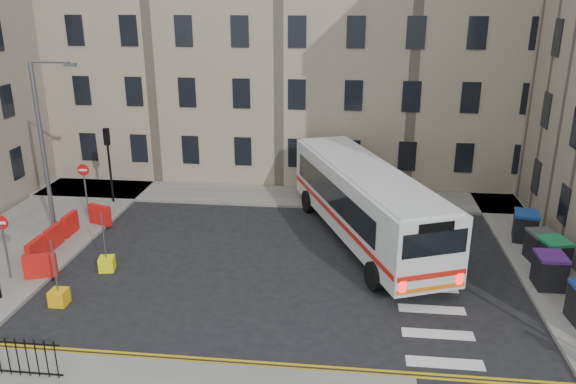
% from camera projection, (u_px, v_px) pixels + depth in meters
% --- Properties ---
extents(ground, '(120.00, 120.00, 0.00)m').
position_uv_depth(ground, '(326.00, 269.00, 23.53)').
color(ground, black).
rests_on(ground, ground).
extents(pavement_north, '(36.00, 3.20, 0.15)m').
position_uv_depth(pavement_north, '(229.00, 194.00, 32.21)').
color(pavement_north, slate).
rests_on(pavement_north, ground).
extents(pavement_east, '(2.40, 26.00, 0.15)m').
position_uv_depth(pavement_east, '(522.00, 238.00, 26.31)').
color(pavement_east, slate).
rests_on(pavement_east, ground).
extents(pavement_west, '(6.00, 22.00, 0.15)m').
position_uv_depth(pavement_west, '(24.00, 242.00, 25.92)').
color(pavement_west, slate).
rests_on(pavement_west, ground).
extents(terrace_north, '(38.30, 10.80, 17.20)m').
position_uv_depth(terrace_north, '(232.00, 33.00, 35.97)').
color(terrace_north, gray).
rests_on(terrace_north, ground).
extents(traffic_light_nw, '(0.28, 0.22, 4.10)m').
position_uv_depth(traffic_light_nw, '(108.00, 154.00, 29.95)').
color(traffic_light_nw, black).
rests_on(traffic_light_nw, pavement_west).
extents(streetlamp, '(0.50, 0.22, 8.14)m').
position_uv_depth(streetlamp, '(43.00, 148.00, 25.35)').
color(streetlamp, '#595B5E').
rests_on(streetlamp, pavement_west).
extents(no_entry_north, '(0.60, 0.08, 3.00)m').
position_uv_depth(no_entry_north, '(84.00, 179.00, 28.39)').
color(no_entry_north, '#595B5E').
rests_on(no_entry_north, pavement_west).
extents(no_entry_south, '(0.60, 0.08, 3.00)m').
position_uv_depth(no_entry_south, '(3.00, 234.00, 21.82)').
color(no_entry_south, '#595B5E').
rests_on(no_entry_south, pavement_west).
extents(roadworks_barriers, '(1.66, 6.26, 1.00)m').
position_uv_depth(roadworks_barriers, '(62.00, 237.00, 25.03)').
color(roadworks_barriers, red).
rests_on(roadworks_barriers, pavement_west).
extents(bus, '(7.31, 12.75, 3.43)m').
position_uv_depth(bus, '(365.00, 200.00, 25.69)').
color(bus, silver).
rests_on(bus, ground).
extents(wheelie_bin_b, '(1.07, 1.23, 1.34)m').
position_uv_depth(wheelie_bin_b, '(549.00, 270.00, 21.61)').
color(wheelie_bin_b, black).
rests_on(wheelie_bin_b, pavement_east).
extents(wheelie_bin_c, '(1.31, 1.43, 1.33)m').
position_uv_depth(wheelie_bin_c, '(553.00, 254.00, 22.99)').
color(wheelie_bin_c, black).
rests_on(wheelie_bin_c, pavement_east).
extents(wheelie_bin_d, '(1.19, 1.32, 1.28)m').
position_uv_depth(wheelie_bin_d, '(541.00, 246.00, 23.81)').
color(wheelie_bin_d, black).
rests_on(wheelie_bin_d, pavement_east).
extents(wheelie_bin_e, '(1.32, 1.44, 1.36)m').
position_uv_depth(wheelie_bin_e, '(525.00, 226.00, 25.77)').
color(wheelie_bin_e, black).
rests_on(wheelie_bin_e, pavement_east).
extents(bollard_yellow, '(0.71, 0.71, 0.60)m').
position_uv_depth(bollard_yellow, '(107.00, 264.00, 23.31)').
color(bollard_yellow, '#EDEA0D').
rests_on(bollard_yellow, ground).
extents(bollard_chevron, '(0.60, 0.60, 0.60)m').
position_uv_depth(bollard_chevron, '(59.00, 297.00, 20.72)').
color(bollard_chevron, '#EEA70E').
rests_on(bollard_chevron, ground).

